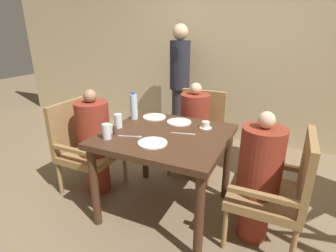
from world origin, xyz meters
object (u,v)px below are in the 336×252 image
Objects in this scene: water_bottle at (134,106)px; chair_left_side at (84,144)px; plate_main_left at (179,122)px; plate_dessert_center at (152,143)px; diner_in_right_chair at (259,177)px; glass_tall_mid at (118,121)px; chair_right_side at (278,188)px; glass_tall_near at (107,131)px; diner_in_left_chair at (95,141)px; plate_main_right at (154,117)px; diner_in_far_chair at (194,129)px; chair_far_side at (198,130)px; standing_host at (180,81)px; teacup_with_saucer at (206,125)px.

chair_left_side is at bearing -156.25° from water_bottle.
plate_main_left and plate_dessert_center have the same top height.
glass_tall_mid is (-1.23, -0.05, 0.29)m from diner_in_right_chair.
plate_main_left is (-0.93, 0.30, 0.29)m from chair_right_side.
plate_dessert_center is at bearing -90.16° from plate_main_left.
glass_tall_near is (-0.38, -0.60, 0.06)m from plate_main_left.
diner_in_left_chair is at bearing -147.71° from water_bottle.
diner_in_far_chair is at bearing 56.04° from plate_main_right.
plate_dessert_center is at bearing -63.59° from plate_main_right.
diner_in_far_chair is (-0.00, -0.15, 0.06)m from chair_far_side.
chair_far_side is 4.05× the size of plate_main_right.
water_bottle is at bearing 32.29° from diner_in_left_chair.
diner_in_far_chair is 0.51m from plate_main_left.
standing_host is 7.29× the size of plate_dessert_center.
diner_in_right_chair is at bearing -27.06° from teacup_with_saucer.
plate_main_right is at bearing 35.74° from water_bottle.
plate_dessert_center is (0.55, -1.87, -0.12)m from standing_host.
chair_right_side is 1.45m from water_bottle.
chair_right_side is 1.29m from plate_main_right.
standing_host is 13.39× the size of glass_tall_near.
diner_in_right_chair is (0.79, -0.75, -0.00)m from diner_in_far_chair.
chair_far_side is at bearing 131.11° from diner_in_right_chair.
water_bottle reaches higher than teacup_with_saucer.
diner_in_right_chair is (-0.15, 0.00, 0.06)m from chair_right_side.
plate_dessert_center is at bearing -163.36° from diner_in_right_chair.
diner_in_far_chair is 4.67× the size of plate_dessert_center.
glass_tall_mid reaches higher than plate_dessert_center.
diner_in_left_chair is at bearing -159.19° from plate_main_left.
standing_host is 13.39× the size of glass_tall_mid.
chair_left_side is 0.87× the size of diner_in_right_chair.
diner_in_far_chair is 0.78m from water_bottle.
glass_tall_near is at bearing -169.80° from plate_dessert_center.
plate_main_right is 0.65m from glass_tall_near.
diner_in_right_chair is 8.55× the size of glass_tall_near.
standing_host is at bearing 122.04° from diner_in_far_chair.
teacup_with_saucer is (-0.66, 0.26, 0.31)m from chair_right_side.
chair_far_side is 0.87× the size of diner_in_far_chair.
standing_host is at bearing 76.75° from chair_left_side.
chair_far_side is 1.20m from diner_in_right_chair.
glass_tall_mid is (0.10, -1.68, -0.07)m from standing_host.
chair_left_side is 4.05× the size of plate_dessert_center.
plate_main_left is at bearing 159.16° from diner_in_right_chair.
standing_host is at bearing 81.79° from diner_in_left_chair.
plate_main_left is at bearing 57.67° from glass_tall_near.
chair_left_side and chair_far_side have the same top height.
plate_dessert_center is at bearing -45.41° from water_bottle.
teacup_with_saucer is (0.55, -0.07, 0.02)m from plate_main_right.
diner_in_right_chair is 1.27m from glass_tall_mid.
chair_right_side is at bearing -43.94° from chair_far_side.
diner_in_far_chair is 1.09m from standing_host.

